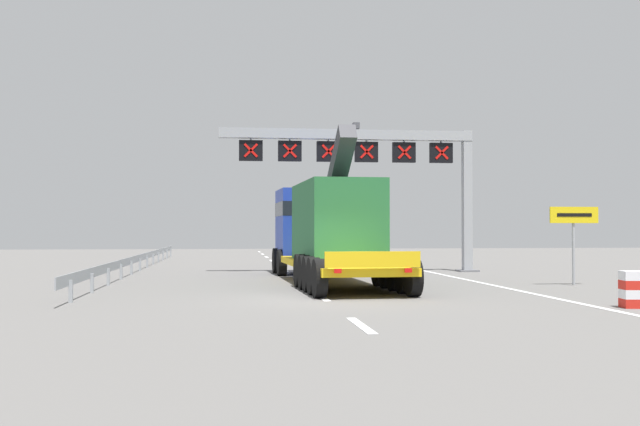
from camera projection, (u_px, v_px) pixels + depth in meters
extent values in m
plane|color=slate|center=(331.00, 299.00, 21.13)|extent=(112.00, 112.00, 0.00)
cube|color=silver|center=(361.00, 325.00, 15.15)|extent=(0.20, 2.60, 0.01)
cube|color=silver|center=(322.00, 297.00, 21.53)|extent=(0.20, 2.60, 0.01)
cube|color=silver|center=(301.00, 282.00, 27.92)|extent=(0.20, 2.60, 0.01)
cube|color=silver|center=(287.00, 272.00, 34.30)|extent=(0.20, 2.60, 0.01)
cube|color=silver|center=(278.00, 265.00, 40.68)|extent=(0.20, 2.60, 0.01)
cube|color=silver|center=(272.00, 261.00, 47.06)|extent=(0.20, 2.60, 0.01)
cube|color=silver|center=(266.00, 257.00, 53.45)|extent=(0.20, 2.60, 0.01)
cube|color=silver|center=(262.00, 254.00, 59.83)|extent=(0.20, 2.60, 0.01)
cube|color=silver|center=(259.00, 252.00, 66.21)|extent=(0.20, 2.60, 0.01)
cube|color=silver|center=(433.00, 273.00, 33.78)|extent=(0.20, 63.00, 0.01)
cube|color=#9EA0A5|center=(467.00, 201.00, 34.93)|extent=(0.40, 0.40, 6.46)
cube|color=slate|center=(467.00, 271.00, 34.86)|extent=(0.90, 0.90, 0.08)
cube|color=#9EA0A5|center=(347.00, 135.00, 34.34)|extent=(11.51, 0.44, 0.44)
cube|color=#4C4C51|center=(356.00, 126.00, 34.40)|extent=(0.28, 0.40, 0.28)
cube|color=black|center=(441.00, 153.00, 34.84)|extent=(1.04, 0.24, 0.91)
cube|color=#9EA0A5|center=(441.00, 142.00, 34.85)|extent=(0.08, 0.08, 0.16)
cube|color=red|center=(442.00, 153.00, 34.71)|extent=(0.63, 0.02, 0.63)
cube|color=red|center=(442.00, 153.00, 34.71)|extent=(0.63, 0.02, 0.63)
cube|color=black|center=(404.00, 152.00, 34.63)|extent=(1.04, 0.24, 0.91)
cube|color=#9EA0A5|center=(404.00, 141.00, 34.64)|extent=(0.08, 0.08, 0.16)
cube|color=red|center=(405.00, 152.00, 34.50)|extent=(0.63, 0.02, 0.63)
cube|color=red|center=(405.00, 152.00, 34.50)|extent=(0.63, 0.02, 0.63)
cube|color=black|center=(366.00, 152.00, 34.43)|extent=(1.04, 0.24, 0.91)
cube|color=#9EA0A5|center=(366.00, 141.00, 34.44)|extent=(0.08, 0.08, 0.16)
cube|color=red|center=(367.00, 152.00, 34.30)|extent=(0.63, 0.02, 0.63)
cube|color=red|center=(367.00, 152.00, 34.30)|extent=(0.63, 0.02, 0.63)
cube|color=black|center=(328.00, 152.00, 34.22)|extent=(1.04, 0.24, 0.91)
cube|color=#9EA0A5|center=(328.00, 140.00, 34.23)|extent=(0.08, 0.08, 0.16)
cube|color=red|center=(329.00, 151.00, 34.09)|extent=(0.63, 0.02, 0.63)
cube|color=red|center=(329.00, 151.00, 34.09)|extent=(0.63, 0.02, 0.63)
cube|color=black|center=(290.00, 151.00, 34.01)|extent=(1.04, 0.24, 0.91)
cube|color=#9EA0A5|center=(290.00, 140.00, 34.03)|extent=(0.08, 0.08, 0.16)
cube|color=red|center=(290.00, 151.00, 33.89)|extent=(0.63, 0.02, 0.63)
cube|color=red|center=(290.00, 151.00, 33.89)|extent=(0.63, 0.02, 0.63)
cube|color=black|center=(251.00, 151.00, 33.81)|extent=(1.04, 0.24, 0.91)
cube|color=#9EA0A5|center=(251.00, 139.00, 33.82)|extent=(0.08, 0.08, 0.16)
cube|color=red|center=(251.00, 150.00, 33.68)|extent=(0.63, 0.02, 0.63)
cube|color=red|center=(251.00, 150.00, 33.68)|extent=(0.63, 0.02, 0.63)
cube|color=yellow|center=(338.00, 264.00, 25.93)|extent=(3.19, 10.50, 0.24)
cube|color=yellow|center=(373.00, 260.00, 20.72)|extent=(2.66, 0.18, 0.44)
cylinder|color=black|center=(319.00, 278.00, 21.27)|extent=(0.36, 1.11, 1.10)
cylinder|color=black|center=(413.00, 277.00, 21.69)|extent=(0.36, 1.11, 1.10)
cylinder|color=black|center=(314.00, 276.00, 22.31)|extent=(0.36, 1.11, 1.10)
cylinder|color=black|center=(403.00, 275.00, 22.73)|extent=(0.36, 1.11, 1.10)
cylinder|color=black|center=(309.00, 274.00, 23.34)|extent=(0.36, 1.11, 1.10)
cylinder|color=black|center=(394.00, 273.00, 23.77)|extent=(0.36, 1.11, 1.10)
cylinder|color=black|center=(304.00, 272.00, 24.38)|extent=(0.36, 1.11, 1.10)
cylinder|color=black|center=(386.00, 272.00, 24.80)|extent=(0.36, 1.11, 1.10)
cylinder|color=black|center=(300.00, 271.00, 25.42)|extent=(0.36, 1.11, 1.10)
cylinder|color=black|center=(379.00, 270.00, 25.84)|extent=(0.36, 1.11, 1.10)
cube|color=#1E38AD|center=(309.00, 225.00, 32.97)|extent=(2.70, 3.30, 3.10)
cube|color=black|center=(309.00, 209.00, 32.99)|extent=(2.72, 3.32, 0.60)
cylinder|color=black|center=(277.00, 261.00, 33.60)|extent=(0.38, 1.11, 1.10)
cylinder|color=black|center=(334.00, 260.00, 34.01)|extent=(0.38, 1.11, 1.10)
cylinder|color=black|center=(282.00, 263.00, 31.63)|extent=(0.38, 1.11, 1.10)
cylinder|color=black|center=(343.00, 262.00, 32.03)|extent=(0.38, 1.11, 1.10)
cube|color=#236638|center=(336.00, 221.00, 26.36)|extent=(2.60, 5.81, 2.70)
cube|color=#2D2D33|center=(340.00, 163.00, 25.55)|extent=(0.67, 2.96, 2.29)
cube|color=red|center=(338.00, 271.00, 20.52)|extent=(0.20, 0.07, 0.12)
cube|color=red|center=(408.00, 270.00, 20.83)|extent=(0.20, 0.07, 0.12)
cylinder|color=#9EA0A5|center=(573.00, 246.00, 26.21)|extent=(0.10, 0.10, 2.70)
cube|color=yellow|center=(574.00, 215.00, 26.17)|extent=(1.73, 0.06, 0.56)
cube|color=black|center=(574.00, 215.00, 26.14)|extent=(1.25, 0.01, 0.12)
cube|color=#999EA3|center=(142.00, 257.00, 36.86)|extent=(0.04, 37.33, 0.32)
cube|color=#999EA3|center=(71.00, 291.00, 19.88)|extent=(0.10, 0.10, 0.60)
cube|color=#999EA3|center=(92.00, 283.00, 22.96)|extent=(0.10, 0.10, 0.60)
cube|color=#999EA3|center=(108.00, 277.00, 26.05)|extent=(0.10, 0.10, 0.60)
cube|color=#999EA3|center=(121.00, 272.00, 29.14)|extent=(0.10, 0.10, 0.60)
cube|color=#999EA3|center=(131.00, 268.00, 32.23)|extent=(0.10, 0.10, 0.60)
cube|color=#999EA3|center=(140.00, 265.00, 35.31)|extent=(0.10, 0.10, 0.60)
cube|color=#999EA3|center=(147.00, 262.00, 38.40)|extent=(0.10, 0.10, 0.60)
cube|color=#999EA3|center=(153.00, 259.00, 41.49)|extent=(0.10, 0.10, 0.60)
cube|color=#999EA3|center=(158.00, 257.00, 44.58)|extent=(0.10, 0.10, 0.60)
cube|color=#999EA3|center=(163.00, 256.00, 47.67)|extent=(0.10, 0.10, 0.60)
cube|color=#999EA3|center=(167.00, 254.00, 50.75)|extent=(0.10, 0.10, 0.60)
cube|color=#999EA3|center=(171.00, 253.00, 53.84)|extent=(0.10, 0.10, 0.60)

